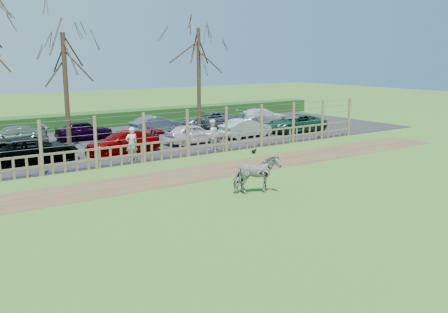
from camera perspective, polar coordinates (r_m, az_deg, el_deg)
ground at (r=18.64m, az=1.89°, el=-4.92°), size 120.00×120.00×0.00m
dirt_strip at (r=22.28m, az=-5.06°, el=-2.22°), size 34.00×2.80×0.01m
asphalt at (r=31.18m, az=-14.29°, el=1.44°), size 44.00×13.00×0.04m
hedge at (r=37.67m, az=-18.13°, el=3.71°), size 46.00×2.00×1.10m
fence at (r=25.15m, az=-9.08°, el=1.12°), size 30.16×0.16×2.50m
tree_mid at (r=29.15m, az=-17.78°, el=10.16°), size 4.80×4.80×6.83m
tree_right at (r=33.40m, az=-2.92°, el=11.42°), size 4.80×4.80×7.35m
zebra at (r=19.31m, az=3.74°, el=-2.07°), size 1.92×1.27×1.49m
visitor_a at (r=25.41m, az=-10.51°, el=1.40°), size 0.64×0.44×1.72m
visitor_b at (r=27.92m, az=-1.42°, el=2.49°), size 0.84×0.66×1.72m
crow at (r=27.29m, az=3.43°, el=0.60°), size 0.31×0.23×0.25m
car_2 at (r=26.54m, az=-20.85°, el=0.69°), size 4.33×2.02×1.20m
car_3 at (r=27.71m, az=-11.49°, el=1.64°), size 4.14×1.70×1.20m
car_4 at (r=30.11m, az=-3.61°, el=2.62°), size 3.55×1.50×1.20m
car_5 at (r=32.47m, az=2.48°, el=3.28°), size 3.71×1.47×1.20m
car_6 at (r=35.01m, az=8.21°, el=3.77°), size 4.54×2.54×1.20m
car_9 at (r=31.26m, az=-23.19°, el=2.04°), size 4.28×2.09×1.20m
car_10 at (r=32.61m, az=-15.69°, el=2.90°), size 3.62×1.69×1.20m
car_11 at (r=34.34m, az=-7.73°, el=3.63°), size 3.72×1.51×1.20m
car_12 at (r=36.59m, az=-1.73°, el=4.21°), size 4.40×2.17×1.20m
car_13 at (r=39.00m, az=4.42°, el=4.63°), size 4.32×2.22×1.20m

